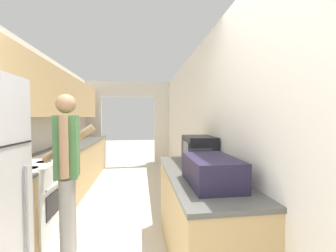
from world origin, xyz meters
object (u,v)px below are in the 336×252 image
range_oven (27,202)px  suitcase (211,170)px  person (67,171)px  microwave (199,150)px

range_oven → suitcase: 2.16m
person → suitcase: 1.42m
range_oven → microwave: size_ratio=2.23×
person → suitcase: bearing=-122.2°
range_oven → microwave: 2.08m
range_oven → suitcase: size_ratio=1.73×
suitcase → microwave: microwave is taller
range_oven → microwave: bearing=-4.8°
range_oven → suitcase: bearing=-26.3°
range_oven → person: 0.81m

